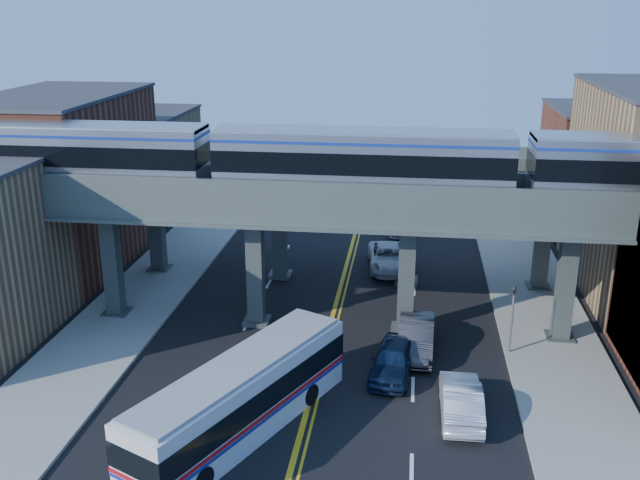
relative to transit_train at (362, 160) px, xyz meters
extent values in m
plane|color=black|center=(-1.59, -8.00, -9.20)|extent=(120.00, 120.00, 0.00)
cube|color=gray|center=(-13.09, 2.00, -9.12)|extent=(5.00, 70.00, 0.16)
cube|color=gray|center=(9.91, 2.00, -9.12)|extent=(5.00, 70.00, 0.16)
cube|color=brown|center=(-20.09, 8.00, -3.70)|extent=(8.00, 14.00, 11.00)
cube|color=#9C7C50|center=(-20.09, 21.00, -5.20)|extent=(8.00, 10.00, 8.00)
cube|color=brown|center=(16.91, 21.00, -4.70)|extent=(8.00, 10.00, 9.00)
cube|color=#394241|center=(-13.59, 0.00, -6.20)|extent=(0.85, 0.85, 6.00)
cube|color=#394241|center=(-5.59, 0.00, -6.20)|extent=(0.85, 0.85, 6.00)
cube|color=#394241|center=(2.41, 0.00, -6.20)|extent=(0.85, 0.85, 6.00)
cube|color=#394241|center=(10.41, 0.00, -6.20)|extent=(0.85, 0.85, 6.00)
cube|color=#4D5851|center=(-1.59, 0.00, -2.50)|extent=(52.00, 3.60, 1.40)
cube|color=#394241|center=(-13.59, 7.00, -6.20)|extent=(0.85, 0.85, 6.00)
cube|color=#394241|center=(-5.59, 7.00, -6.20)|extent=(0.85, 0.85, 6.00)
cube|color=#394241|center=(2.41, 7.00, -6.20)|extent=(0.85, 0.85, 6.00)
cube|color=#394241|center=(10.41, 7.00, -6.20)|extent=(0.85, 0.85, 6.00)
cube|color=#4D5851|center=(-1.59, 7.00, -2.50)|extent=(52.00, 3.60, 1.40)
cube|color=black|center=(-10.78, 0.00, -1.68)|extent=(2.12, 2.12, 0.24)
cube|color=#A5A8AF|center=(-15.47, 0.00, -0.02)|extent=(14.67, 2.80, 3.09)
cube|color=black|center=(-15.47, 0.00, 0.13)|extent=(14.69, 2.86, 1.06)
cube|color=black|center=(-4.70, 0.00, -1.68)|extent=(2.12, 2.12, 0.24)
cube|color=black|center=(4.70, 0.00, -1.68)|extent=(2.12, 2.12, 0.24)
cube|color=#A5A8AF|center=(0.00, 0.00, -0.02)|extent=(14.67, 2.80, 3.09)
cube|color=black|center=(0.00, 0.00, 0.13)|extent=(14.69, 2.86, 1.06)
cube|color=black|center=(10.78, 0.00, -1.68)|extent=(2.12, 2.12, 0.24)
cylinder|color=slate|center=(-1.29, -5.00, -8.05)|extent=(0.09, 0.09, 2.30)
cylinder|color=red|center=(-1.29, -5.00, -6.95)|extent=(0.76, 0.04, 0.76)
cylinder|color=slate|center=(7.61, -2.00, -7.60)|extent=(0.12, 0.12, 3.20)
imported|color=black|center=(7.61, -2.00, -5.55)|extent=(0.15, 0.18, 0.90)
cube|color=silver|center=(-3.97, -10.23, -7.72)|extent=(7.23, 11.45, 2.97)
cube|color=black|center=(-3.97, -10.23, -7.33)|extent=(7.30, 11.51, 1.01)
cube|color=#B21419|center=(-3.97, -10.23, -8.01)|extent=(7.29, 11.50, 0.17)
cylinder|color=black|center=(-5.57, -13.55, -8.72)|extent=(2.75, 1.99, 0.96)
cylinder|color=black|center=(-2.58, -7.33, -8.72)|extent=(2.75, 1.99, 0.96)
imported|color=#0F1D38|center=(1.95, -4.76, -8.42)|extent=(2.37, 4.76, 1.56)
imported|color=#313134|center=(3.01, -2.30, -8.38)|extent=(1.89, 5.02, 1.64)
imported|color=silver|center=(1.18, 9.36, -8.45)|extent=(3.09, 5.69, 1.51)
imported|color=#ACACB1|center=(1.69, 17.58, -8.48)|extent=(2.68, 5.24, 1.45)
imported|color=silver|center=(4.91, -7.92, -8.43)|extent=(1.69, 4.74, 1.56)
camera|label=1|loc=(2.43, -34.73, 7.44)|focal=40.00mm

